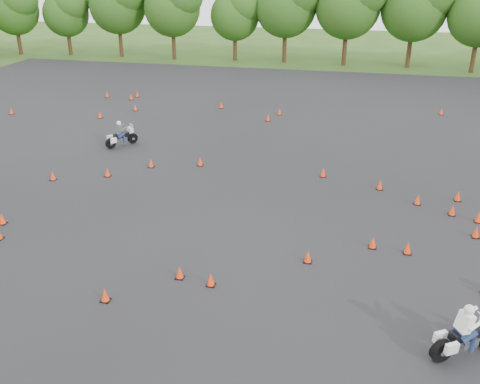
% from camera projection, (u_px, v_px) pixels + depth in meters
% --- Properties ---
extents(ground, '(140.00, 140.00, 0.00)m').
position_uv_depth(ground, '(216.00, 266.00, 19.26)').
color(ground, '#2D5119').
rests_on(ground, ground).
extents(asphalt_pad, '(62.00, 62.00, 0.00)m').
position_uv_depth(asphalt_pad, '(249.00, 199.00, 24.61)').
color(asphalt_pad, black).
rests_on(asphalt_pad, ground).
extents(treeline, '(87.01, 32.21, 10.67)m').
position_uv_depth(treeline, '(350.00, 25.00, 48.21)').
color(treeline, '#284E16').
rests_on(treeline, ground).
extents(traffic_cones, '(36.25, 33.59, 0.45)m').
position_uv_depth(traffic_cones, '(254.00, 192.00, 24.70)').
color(traffic_cones, '#FF370A').
rests_on(traffic_cones, asphalt_pad).
extents(rider_grey, '(1.73, 2.04, 1.60)m').
position_uv_depth(rider_grey, '(121.00, 133.00, 31.17)').
color(rider_grey, '#44464C').
rests_on(rider_grey, ground).
extents(rider_white, '(2.29, 1.80, 1.75)m').
position_uv_depth(rider_white, '(468.00, 328.00, 14.66)').
color(rider_white, white).
rests_on(rider_white, ground).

